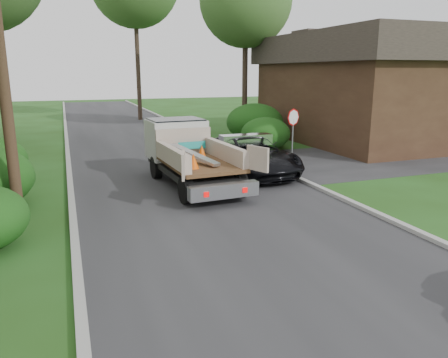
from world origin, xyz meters
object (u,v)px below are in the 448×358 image
black_pickup (249,155)px  house_right (370,87)px  flatbed_truck (185,149)px  tree_right_far (246,0)px  stop_sign (293,125)px

black_pickup → house_right: bearing=25.6°
flatbed_truck → black_pickup: 2.81m
house_right → tree_right_far: tree_right_far is taller
tree_right_far → black_pickup: 14.92m
stop_sign → tree_right_far: (2.30, 11.00, 6.70)m
stop_sign → house_right: size_ratio=0.19×
house_right → tree_right_far: size_ratio=1.13×
tree_right_far → flatbed_truck: tree_right_far is taller
stop_sign → tree_right_far: 13.08m
flatbed_truck → black_pickup: bearing=3.8°
house_right → flatbed_truck: 14.51m
stop_sign → house_right: (7.80, 5.00, 1.38)m
stop_sign → tree_right_far: tree_right_far is taller
stop_sign → house_right: 9.37m
stop_sign → flatbed_truck: 5.34m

